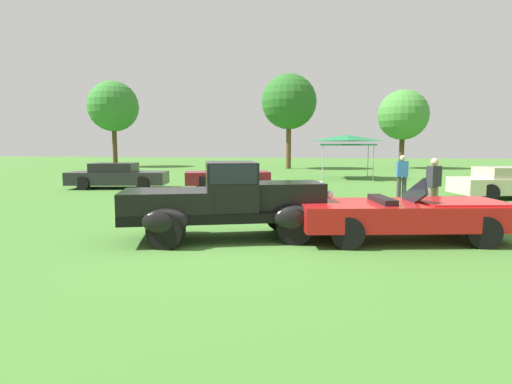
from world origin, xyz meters
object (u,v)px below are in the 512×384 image
Objects in this scene: feature_pickup_truck at (227,200)px; show_car_cream at (507,183)px; spectator_between_cars at (402,175)px; canopy_tent_left_field at (347,139)px; spectator_by_row at (433,185)px; show_car_charcoal at (117,176)px; neighbor_convertible at (407,214)px; show_car_burgundy at (227,176)px.

show_car_cream is (9.15, 8.54, -0.27)m from feature_pickup_truck.
feature_pickup_truck is at bearing -136.98° from show_car_cream.
feature_pickup_truck is 2.75× the size of spectator_between_cars.
show_car_cream is 10.49m from canopy_tent_left_field.
spectator_by_row is 0.53× the size of canopy_tent_left_field.
spectator_by_row is at bearing -23.21° from show_car_charcoal.
canopy_tent_left_field is at bearing 91.37° from neighbor_convertible.
spectator_by_row reaches higher than show_car_cream.
show_car_burgundy is 2.57× the size of spectator_between_cars.
neighbor_convertible is at bearing -112.11° from spectator_by_row.
show_car_cream is (5.27, 8.01, 0.02)m from neighbor_convertible.
spectator_by_row is (7.81, -6.55, 0.31)m from show_car_burgundy.
canopy_tent_left_field reaches higher than show_car_burgundy.
spectator_between_cars is (-4.10, -0.90, 0.31)m from show_car_cream.
neighbor_convertible is 1.09× the size of show_car_burgundy.
show_car_charcoal is 1.11× the size of show_car_burgundy.
canopy_tent_left_field is (-5.67, 8.64, 1.82)m from show_car_cream.
spectator_by_row is at bearing -130.22° from show_car_cream.
feature_pickup_truck reaches higher than neighbor_convertible.
show_car_charcoal is (-7.71, 9.52, -0.27)m from feature_pickup_truck.
show_car_cream is at bearing 43.02° from feature_pickup_truck.
show_car_charcoal is 1.11× the size of show_car_cream.
show_car_cream is at bearing -56.74° from canopy_tent_left_field.
feature_pickup_truck is 17.59m from canopy_tent_left_field.
neighbor_convertible is 9.59m from show_car_cream.
show_car_cream is at bearing 49.78° from spectator_by_row.
canopy_tent_left_field is (-1.79, 13.23, 1.51)m from spectator_by_row.
show_car_burgundy is 2.57× the size of spectator_by_row.
feature_pickup_truck is 10.80m from show_car_burgundy.
spectator_by_row reaches higher than neighbor_convertible.
canopy_tent_left_field reaches higher than spectator_by_row.
spectator_by_row is at bearing 36.86° from feature_pickup_truck.
feature_pickup_truck is 9.15m from spectator_between_cars.
neighbor_convertible is 16.76m from canopy_tent_left_field.
spectator_between_cars is at bearing -167.57° from show_car_cream.
show_car_cream is at bearing -9.51° from show_car_burgundy.
show_car_cream is (11.69, -1.96, 0.00)m from show_car_burgundy.
show_car_cream is 4.21m from spectator_between_cars.
feature_pickup_truck is 1.07× the size of show_car_burgundy.
canopy_tent_left_field reaches higher than show_car_cream.
neighbor_convertible is 1.48× the size of canopy_tent_left_field.
neighbor_convertible is 2.81× the size of spectator_between_cars.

